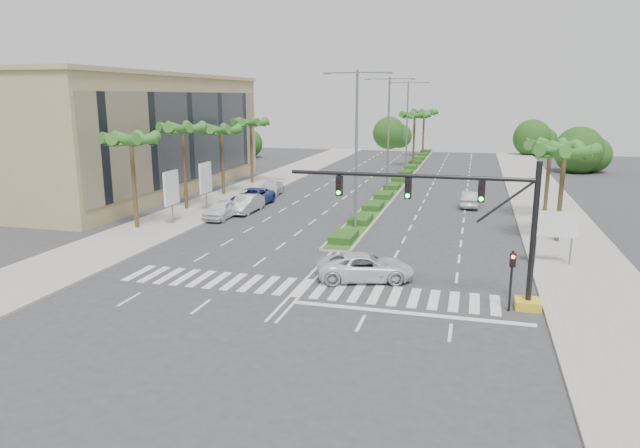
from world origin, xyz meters
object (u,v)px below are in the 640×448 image
at_px(car_crossing, 365,267).
at_px(car_right, 471,199).
at_px(car_parked_c, 252,197).
at_px(car_parked_d, 271,188).
at_px(car_parked_a, 221,210).
at_px(car_parked_b, 246,204).

relative_size(car_crossing, car_right, 1.20).
distance_m(car_parked_c, car_parked_d, 6.09).
height_order(car_parked_a, car_crossing, car_parked_a).
relative_size(car_parked_a, car_parked_b, 0.96).
xyz_separation_m(car_parked_a, car_parked_b, (1.02, 3.01, 0.01)).
distance_m(car_parked_c, car_right, 20.50).
height_order(car_parked_a, car_parked_b, car_parked_b).
relative_size(car_parked_a, car_crossing, 0.85).
distance_m(car_crossing, car_right, 24.49).
distance_m(car_parked_a, car_parked_b, 3.18).
relative_size(car_parked_c, car_right, 1.29).
bearing_deg(car_parked_b, car_right, 23.69).
relative_size(car_parked_d, car_crossing, 0.92).
bearing_deg(car_parked_a, car_right, 28.19).
bearing_deg(car_parked_d, car_right, -10.03).
bearing_deg(car_right, car_parked_d, 0.11).
height_order(car_parked_a, car_right, car_parked_a).
xyz_separation_m(car_parked_b, car_right, (19.28, 7.86, -0.05)).
bearing_deg(car_parked_c, car_crossing, -50.67).
bearing_deg(car_parked_a, car_crossing, -41.23).
relative_size(car_parked_a, car_parked_d, 0.91).
xyz_separation_m(car_parked_b, car_parked_d, (-1.02, 9.18, -0.06)).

